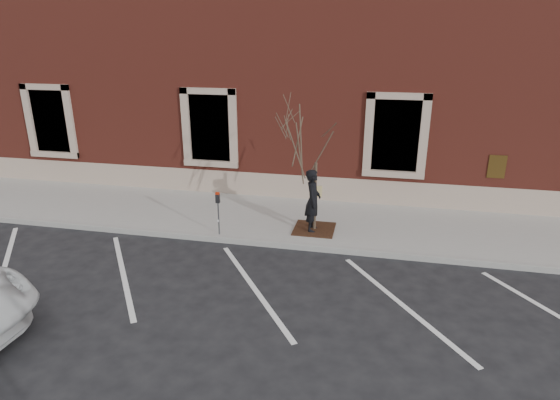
# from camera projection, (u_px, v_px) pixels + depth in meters

# --- Properties ---
(ground) EXTENTS (120.00, 120.00, 0.00)m
(ground) POSITION_uv_depth(u_px,v_px,m) (275.00, 246.00, 12.44)
(ground) COLOR #28282B
(ground) RESTS_ON ground
(sidewalk_near) EXTENTS (40.00, 3.50, 0.15)m
(sidewalk_near) POSITION_uv_depth(u_px,v_px,m) (288.00, 220.00, 14.03)
(sidewalk_near) COLOR #A5A19B
(sidewalk_near) RESTS_ON ground
(curb_near) EXTENTS (40.00, 0.12, 0.15)m
(curb_near) POSITION_uv_depth(u_px,v_px,m) (275.00, 244.00, 12.37)
(curb_near) COLOR #9E9E99
(curb_near) RESTS_ON ground
(parking_stripes) EXTENTS (28.00, 4.40, 0.01)m
(parking_stripes) POSITION_uv_depth(u_px,v_px,m) (254.00, 287.00, 10.42)
(parking_stripes) COLOR silver
(parking_stripes) RESTS_ON ground
(building_civic) EXTENTS (40.00, 8.62, 8.00)m
(building_civic) POSITION_uv_depth(u_px,v_px,m) (318.00, 70.00, 18.23)
(building_civic) COLOR maroon
(building_civic) RESTS_ON ground
(man) EXTENTS (0.43, 0.65, 1.76)m
(man) POSITION_uv_depth(u_px,v_px,m) (313.00, 201.00, 12.79)
(man) COLOR black
(man) RESTS_ON sidewalk_near
(parking_meter) EXTENTS (0.11, 0.08, 1.21)m
(parking_meter) POSITION_uv_depth(u_px,v_px,m) (218.00, 205.00, 12.54)
(parking_meter) COLOR #595B60
(parking_meter) RESTS_ON sidewalk_near
(tree_grate) EXTENTS (1.13, 1.13, 0.03)m
(tree_grate) POSITION_uv_depth(u_px,v_px,m) (314.00, 229.00, 13.14)
(tree_grate) COLOR #3D2313
(tree_grate) RESTS_ON sidewalk_near
(sapling) EXTENTS (2.11, 2.11, 3.51)m
(sapling) POSITION_uv_depth(u_px,v_px,m) (316.00, 144.00, 12.32)
(sapling) COLOR #4E3F2F
(sapling) RESTS_ON sidewalk_near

